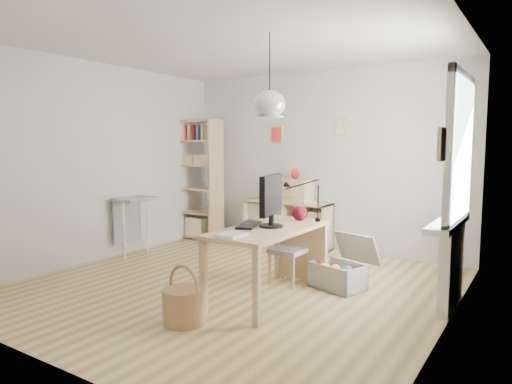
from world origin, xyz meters
The scene contains 20 objects.
ground centered at (0.00, 0.00, 0.00)m, with size 4.50×4.50×0.00m, color tan.
room_shell centered at (0.55, -0.15, 2.00)m, with size 4.50×4.50×4.50m.
window_unit centered at (2.23, 0.60, 1.55)m, with size 0.07×1.16×1.46m.
radiator centered at (2.19, 0.60, 0.40)m, with size 0.10×0.80×0.80m, color white.
windowsill centered at (2.14, 0.60, 0.83)m, with size 0.22×1.20×0.06m, color white.
desk centered at (0.55, -0.15, 0.66)m, with size 0.70×1.50×0.75m.
cube_shelf centered at (-0.47, 2.08, 0.30)m, with size 1.40×0.38×0.72m.
tall_bookshelf centered at (-2.04, 1.80, 1.09)m, with size 0.80×0.38×2.00m.
side_table centered at (-2.04, 0.35, 0.67)m, with size 0.40×0.55×0.85m.
chair centered at (0.48, 0.45, 0.42)m, with size 0.38×0.38×0.74m.
wicker_basket centered at (0.26, -1.13, 0.17)m, with size 0.39×0.39×0.53m.
storage_chest centered at (1.05, 0.59, 0.19)m, with size 0.71×0.76×0.59m.
monitor centered at (0.56, -0.12, 1.05)m, with size 0.25×0.61×0.54m.
keyboard centered at (0.34, -0.20, 0.76)m, with size 0.17×0.45×0.02m, color black.
task_lamp centered at (0.62, 0.39, 1.05)m, with size 0.41×0.15×0.43m.
yarn_ball centered at (0.63, 0.38, 0.83)m, with size 0.16×0.16×0.16m, color #510A15.
paper_tray centered at (0.49, -0.73, 0.76)m, with size 0.22×0.27×0.03m, color white.
drawer_chest centered at (-0.37, 2.04, 0.90)m, with size 0.62×0.28×0.35m, color beige.
red_vase centered at (-0.31, 2.04, 1.16)m, with size 0.14×0.14×0.16m, color #AC150E.
potted_plant centered at (2.12, 0.95, 1.02)m, with size 0.30×0.26×0.33m, color #256526.
Camera 1 is at (2.94, -4.11, 1.60)m, focal length 32.00 mm.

